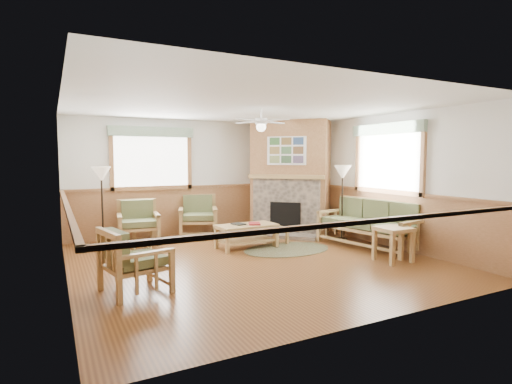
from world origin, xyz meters
name	(u,v)px	position (x,y,z in m)	size (l,w,h in m)	color
floor	(254,261)	(0.00, 0.00, -0.01)	(6.00, 6.00, 0.01)	brown
ceiling	(254,106)	(0.00, 0.00, 2.70)	(6.00, 6.00, 0.01)	white
wall_back	(198,177)	(0.00, 3.00, 1.35)	(6.00, 0.02, 2.70)	white
wall_front	(379,201)	(0.00, -3.00, 1.35)	(6.00, 0.02, 2.70)	white
wall_left	(64,191)	(-3.00, 0.00, 1.35)	(0.02, 6.00, 2.70)	white
wall_right	(382,180)	(3.00, 0.00, 1.35)	(0.02, 6.00, 2.70)	white
wainscot	(254,230)	(0.00, 0.00, 0.55)	(6.00, 6.00, 1.10)	#97663E
fireplace	(291,177)	(2.05, 2.05, 1.35)	(2.20, 2.20, 2.70)	#97663E
window_back	(151,126)	(-1.10, 2.96, 2.53)	(1.90, 0.16, 1.50)	white
window_right	(389,122)	(2.96, -0.20, 2.53)	(0.16, 1.90, 1.50)	white
ceiling_fan	(261,111)	(0.30, 0.30, 2.66)	(1.24, 1.24, 0.36)	white
sofa	(368,224)	(2.55, -0.12, 0.48)	(0.85, 2.08, 0.96)	#A4814C
armchair_back_left	(138,222)	(-1.55, 2.32, 0.46)	(0.82, 0.82, 0.92)	#A4814C
armchair_back_right	(198,216)	(-0.16, 2.55, 0.47)	(0.84, 0.84, 0.95)	#A4814C
armchair_left	(135,260)	(-2.18, -0.75, 0.44)	(0.78, 0.78, 0.88)	#A4814C
coffee_table	(247,236)	(0.31, 0.94, 0.24)	(1.19, 0.60, 0.48)	#A4814C
end_table_chairs	(143,230)	(-1.42, 2.55, 0.25)	(0.45, 0.43, 0.51)	#A4814C
end_table_sofa	(393,244)	(2.14, -1.18, 0.30)	(0.54, 0.52, 0.61)	#A4814C
footstool	(276,236)	(1.03, 1.01, 0.18)	(0.41, 0.41, 0.36)	#A4814C
braided_rug	(287,249)	(0.96, 0.44, 0.01)	(1.79, 1.79, 0.01)	#4A482E
floor_lamp_left	(102,207)	(-2.25, 2.35, 0.82)	(0.38, 0.38, 1.65)	black
floor_lamp_right	(342,203)	(2.54, 0.71, 0.83)	(0.38, 0.38, 1.66)	black
book_red	(254,223)	(0.46, 0.89, 0.51)	(0.22, 0.30, 0.03)	maroon
book_dark	(238,223)	(0.16, 1.01, 0.50)	(0.20, 0.27, 0.03)	black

